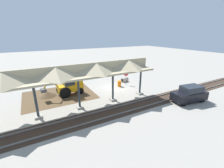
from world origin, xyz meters
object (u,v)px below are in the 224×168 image
Objects in this scene: backhoe at (69,86)px; concrete_pipe at (125,80)px; stop_sign at (126,75)px; traffic_barrel at (119,84)px.

concrete_pipe is at bearing -172.78° from backhoe.
concrete_pipe is (-0.67, -1.31, -1.21)m from stop_sign.
backhoe reaches higher than concrete_pipe.
backhoe is at bearing -0.64° from stop_sign.
traffic_barrel is at bearing 177.13° from backhoe.
concrete_pipe is at bearing -117.02° from stop_sign.
backhoe is (8.91, -0.10, -0.31)m from stop_sign.
backhoe is 7.60m from traffic_barrel.
backhoe is at bearing 7.22° from concrete_pipe.
stop_sign is at bearing 179.36° from backhoe.
traffic_barrel is (1.36, 0.28, -1.13)m from stop_sign.
stop_sign is 0.41× the size of backhoe.
stop_sign is 1.59× the size of concrete_pipe.
stop_sign reaches higher than traffic_barrel.
backhoe is 5.91× the size of traffic_barrel.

